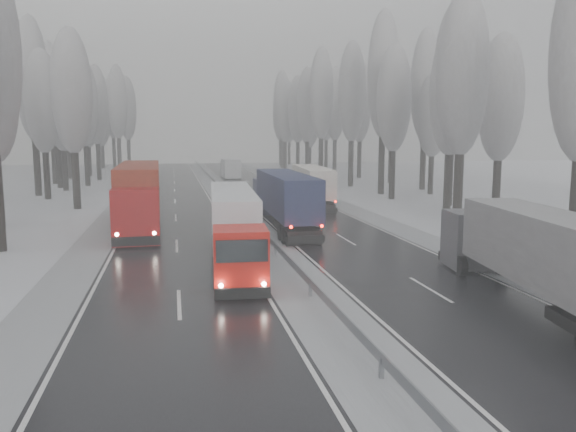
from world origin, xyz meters
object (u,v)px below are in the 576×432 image
object	(u,v)px
truck_grey_tarp	(542,254)
truck_blue_box	(283,196)
truck_red_white	(233,220)
truck_cream_box	(310,183)
truck_red_red	(139,191)
box_truck_distant	(230,168)

from	to	relation	value
truck_grey_tarp	truck_blue_box	xyz separation A→B (m)	(-5.70, 20.94, 0.13)
truck_red_white	truck_cream_box	bearing A→B (deg)	70.25
truck_blue_box	truck_red_white	xyz separation A→B (m)	(-4.59, -9.80, -0.20)
truck_grey_tarp	truck_red_red	world-z (taller)	truck_red_red
truck_cream_box	truck_blue_box	bearing A→B (deg)	-107.20
truck_grey_tarp	truck_red_red	bearing A→B (deg)	132.19
truck_blue_box	truck_red_red	size ratio (longest dim) A/B	0.88
truck_cream_box	truck_red_white	bearing A→B (deg)	-108.58
truck_red_white	truck_red_red	bearing A→B (deg)	118.37
truck_cream_box	box_truck_distant	distance (m)	37.02
truck_blue_box	box_truck_distant	world-z (taller)	truck_blue_box
truck_grey_tarp	truck_cream_box	size ratio (longest dim) A/B	1.01
box_truck_distant	truck_red_red	bearing A→B (deg)	-103.81
truck_cream_box	box_truck_distant	xyz separation A→B (m)	(-3.94, 36.80, -0.61)
box_truck_distant	truck_cream_box	bearing A→B (deg)	-84.38
truck_blue_box	truck_red_white	distance (m)	10.83
truck_red_red	truck_blue_box	bearing A→B (deg)	-12.79
truck_grey_tarp	truck_cream_box	xyz separation A→B (m)	(-0.58, 33.63, -0.03)
truck_blue_box	truck_cream_box	distance (m)	13.69
truck_blue_box	truck_cream_box	xyz separation A→B (m)	(5.12, 12.69, -0.16)
truck_grey_tarp	box_truck_distant	world-z (taller)	truck_grey_tarp
truck_red_white	truck_red_red	xyz separation A→B (m)	(-5.45, 11.83, 0.51)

